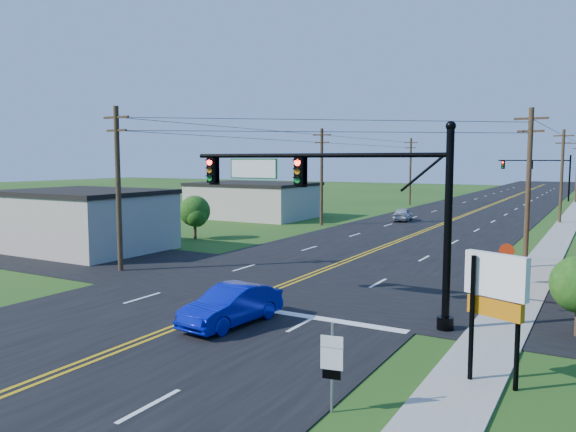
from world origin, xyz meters
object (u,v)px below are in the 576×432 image
Objects in this scene: blue_car at (231,306)px; stop_sign at (507,255)px; signal_mast_main at (334,195)px; route_sign at (332,361)px; signal_mast_far at (537,170)px.

blue_car is 14.28m from stop_sign.
signal_mast_main is 2.57× the size of blue_car.
blue_car is 1.98× the size of route_sign.
blue_car is at bearing 132.21° from route_sign.
signal_mast_main is at bearing -90.08° from signal_mast_far.
stop_sign is (5.23, 8.62, -3.23)m from signal_mast_main.
route_sign reaches higher than stop_sign.
signal_mast_far is (0.10, 72.00, -0.20)m from signal_mast_main.
signal_mast_main is 10.59m from stop_sign.
signal_mast_main is 5.36× the size of stop_sign.
signal_mast_main is at bearing 103.85° from route_sign.
blue_car is at bearing -125.40° from stop_sign.
signal_mast_main is 72.00m from signal_mast_far.
stop_sign is (5.13, -63.38, -3.03)m from signal_mast_far.
signal_mast_far is 2.50× the size of blue_car.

